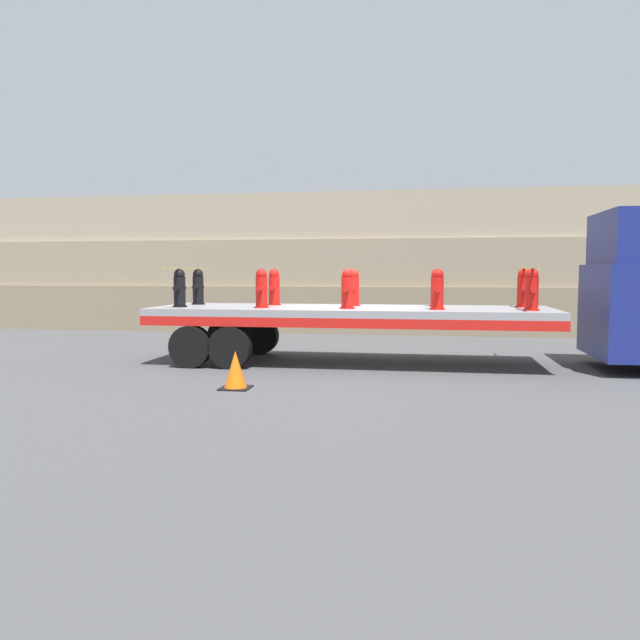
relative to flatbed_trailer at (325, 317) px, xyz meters
The scene contains 16 objects.
ground_plane 1.16m from the flatbed_trailer, ahead, with size 120.00×120.00×0.00m, color #474749.
rock_cliff 8.07m from the flatbed_trailer, 85.86° to the left, with size 60.00×3.30×4.63m.
flatbed_trailer is the anchor object (origin of this frame).
fire_hydrant_black_near_0 3.27m from the flatbed_trailer, 169.75° to the right, with size 0.32×0.51×0.85m.
fire_hydrant_black_far_0 3.27m from the flatbed_trailer, 169.75° to the left, with size 0.32×0.51×0.85m.
fire_hydrant_red_near_1 1.55m from the flatbed_trailer, 156.15° to the right, with size 0.32×0.51×0.85m.
fire_hydrant_red_far_1 1.55m from the flatbed_trailer, 156.15° to the left, with size 0.32×0.51×0.85m.
fire_hydrant_red_near_2 1.04m from the flatbed_trailer, 44.74° to the right, with size 0.32×0.51×0.85m.
fire_hydrant_red_far_2 1.04m from the flatbed_trailer, 44.74° to the left, with size 0.32×0.51×0.85m.
fire_hydrant_red_near_3 2.59m from the flatbed_trailer, 13.15° to the right, with size 0.32×0.51×0.85m.
fire_hydrant_red_far_3 2.59m from the flatbed_trailer, 13.15° to the left, with size 0.32×0.51×0.85m.
fire_hydrant_red_near_4 4.39m from the flatbed_trailer, ahead, with size 0.32×0.51×0.85m.
fire_hydrant_red_far_4 4.39m from the flatbed_trailer, ahead, with size 0.32×0.51×0.85m.
cargo_strap_rear 3.34m from the flatbed_trailer, behind, with size 0.05×2.79×0.01m.
cargo_strap_middle 4.44m from the flatbed_trailer, ahead, with size 0.05×2.79×0.01m.
traffic_cone 3.57m from the flatbed_trailer, 107.02° to the right, with size 0.51×0.51×0.66m.
Camera 1 is at (1.62, -13.62, 2.02)m, focal length 35.00 mm.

